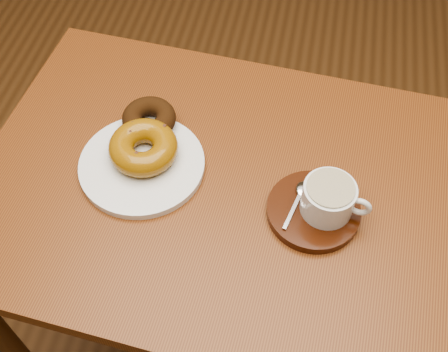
% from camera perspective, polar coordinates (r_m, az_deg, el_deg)
% --- Properties ---
extents(ground, '(6.00, 6.00, 0.00)m').
position_cam_1_polar(ground, '(1.76, 2.86, -12.24)').
color(ground, brown).
rests_on(ground, ground).
extents(cafe_table, '(0.90, 0.70, 0.80)m').
position_cam_1_polar(cafe_table, '(1.11, -1.02, -4.34)').
color(cafe_table, brown).
rests_on(cafe_table, ground).
extents(donut_plate, '(0.23, 0.23, 0.01)m').
position_cam_1_polar(donut_plate, '(1.02, -8.33, 1.15)').
color(donut_plate, silver).
rests_on(donut_plate, cafe_table).
extents(donut_cinnamon, '(0.13, 0.13, 0.04)m').
position_cam_1_polar(donut_cinnamon, '(1.06, -7.62, 5.82)').
color(donut_cinnamon, black).
rests_on(donut_cinnamon, donut_plate).
extents(donut_caramel, '(0.15, 0.15, 0.05)m').
position_cam_1_polar(donut_caramel, '(1.01, -8.20, 2.89)').
color(donut_caramel, '#905E0F').
rests_on(donut_caramel, donut_plate).
extents(saucer, '(0.19, 0.19, 0.02)m').
position_cam_1_polar(saucer, '(0.97, 9.06, -3.52)').
color(saucer, '#321306').
rests_on(saucer, cafe_table).
extents(coffee_cup, '(0.12, 0.09, 0.06)m').
position_cam_1_polar(coffee_cup, '(0.94, 10.64, -2.25)').
color(coffee_cup, silver).
rests_on(coffee_cup, saucer).
extents(teaspoon, '(0.04, 0.10, 0.01)m').
position_cam_1_polar(teaspoon, '(0.97, 7.79, -1.73)').
color(teaspoon, silver).
rests_on(teaspoon, saucer).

